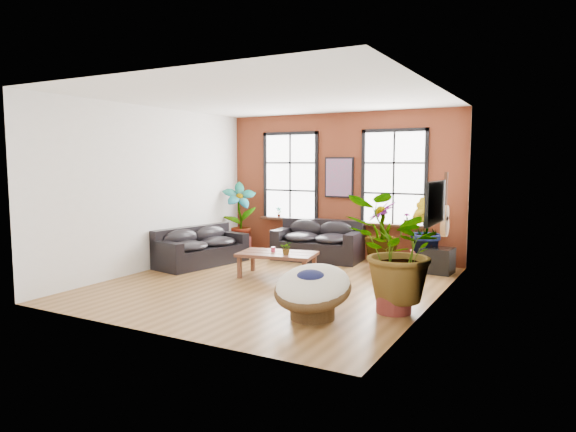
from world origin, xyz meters
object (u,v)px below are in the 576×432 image
sofa_back (318,242)px  sofa_left (200,248)px  papasan_chair (312,289)px  coffee_table (277,255)px

sofa_back → sofa_left: sofa_back is taller
sofa_left → papasan_chair: bearing=-110.1°
sofa_left → coffee_table: (2.15, -0.23, 0.05)m
sofa_back → sofa_left: size_ratio=0.93×
coffee_table → papasan_chair: papasan_chair is taller
sofa_back → papasan_chair: bearing=-70.7°
sofa_left → papasan_chair: size_ratio=1.83×
coffee_table → papasan_chair: bearing=-59.9°
sofa_back → sofa_left: 2.78m
coffee_table → sofa_left: bearing=163.6°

